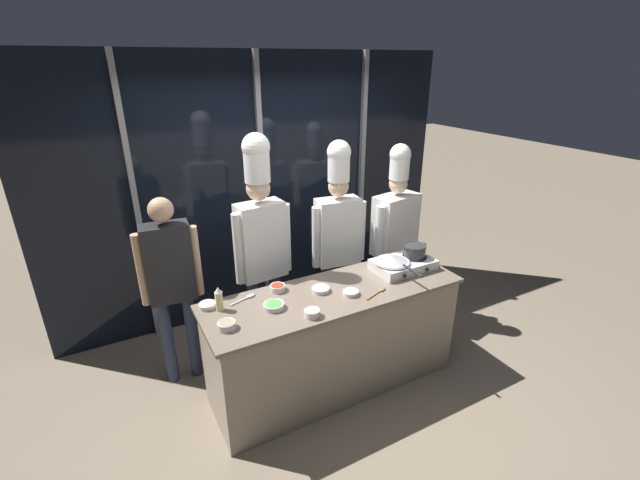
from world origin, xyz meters
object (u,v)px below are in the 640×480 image
at_px(chef_sous, 338,228).
at_px(prep_bowl_scallions, 274,305).
at_px(prep_bowl_noodles, 351,292).
at_px(frying_pan, 393,260).
at_px(squeeze_bottle_oil, 219,299).
at_px(prep_bowl_mushrooms, 226,325).
at_px(chef_head, 261,234).
at_px(portable_stove, 403,264).
at_px(prep_bowl_onion, 321,289).
at_px(person_guest, 171,274).
at_px(stock_pot, 415,250).
at_px(serving_spoon_slotted, 247,297).
at_px(prep_bowl_shrimp, 312,313).
at_px(chef_line, 395,226).
at_px(prep_bowl_chili_flakes, 278,287).
at_px(serving_spoon_solid, 379,291).

bearing_deg(chef_sous, prep_bowl_scallions, 42.44).
distance_m(prep_bowl_noodles, chef_sous, 0.86).
xyz_separation_m(frying_pan, squeeze_bottle_oil, (-1.48, 0.12, -0.03)).
bearing_deg(prep_bowl_mushrooms, chef_head, 53.19).
relative_size(portable_stove, chef_head, 0.25).
height_order(prep_bowl_onion, person_guest, person_guest).
relative_size(prep_bowl_onion, prep_bowl_mushrooms, 1.15).
distance_m(prep_bowl_onion, chef_sous, 0.83).
relative_size(squeeze_bottle_oil, chef_head, 0.09).
height_order(stock_pot, serving_spoon_slotted, stock_pot).
bearing_deg(prep_bowl_shrimp, serving_spoon_slotted, 124.66).
bearing_deg(portable_stove, chef_line, 58.37).
height_order(portable_stove, prep_bowl_scallions, portable_stove).
bearing_deg(squeeze_bottle_oil, prep_bowl_scallions, -24.95).
bearing_deg(prep_bowl_chili_flakes, squeeze_bottle_oil, -172.63).
bearing_deg(portable_stove, prep_bowl_noodles, -166.27).
bearing_deg(prep_bowl_scallions, portable_stove, 2.47).
height_order(prep_bowl_scallions, prep_bowl_mushrooms, prep_bowl_mushrooms).
bearing_deg(chef_sous, portable_stove, 123.57).
distance_m(prep_bowl_shrimp, prep_bowl_noodles, 0.43).
distance_m(serving_spoon_slotted, chef_head, 0.61).
bearing_deg(person_guest, portable_stove, 165.79).
distance_m(prep_bowl_chili_flakes, chef_sous, 0.94).
xyz_separation_m(prep_bowl_chili_flakes, prep_bowl_noodles, (0.48, -0.33, -0.01)).
distance_m(stock_pot, prep_bowl_noodles, 0.79).
height_order(portable_stove, chef_line, chef_line).
bearing_deg(prep_bowl_shrimp, frying_pan, 16.92).
height_order(prep_bowl_shrimp, serving_spoon_slotted, prep_bowl_shrimp).
height_order(prep_bowl_chili_flakes, serving_spoon_solid, prep_bowl_chili_flakes).
height_order(prep_bowl_mushrooms, chef_sous, chef_sous).
relative_size(prep_bowl_mushrooms, serving_spoon_slotted, 0.56).
bearing_deg(prep_bowl_noodles, frying_pan, 16.32).
bearing_deg(prep_bowl_mushrooms, chef_sous, 29.55).
bearing_deg(prep_bowl_mushrooms, prep_bowl_noodles, -0.99).
height_order(portable_stove, prep_bowl_mushrooms, portable_stove).
height_order(prep_bowl_shrimp, chef_line, chef_line).
height_order(prep_bowl_mushrooms, serving_spoon_slotted, prep_bowl_mushrooms).
distance_m(prep_bowl_noodles, chef_head, 0.93).
distance_m(stock_pot, serving_spoon_solid, 0.60).
bearing_deg(frying_pan, prep_bowl_chili_flakes, 169.71).
distance_m(frying_pan, prep_bowl_chili_flakes, 1.01).
bearing_deg(frying_pan, prep_bowl_noodles, -163.68).
relative_size(squeeze_bottle_oil, prep_bowl_chili_flakes, 1.53).
bearing_deg(frying_pan, chef_head, 147.44).
relative_size(squeeze_bottle_oil, prep_bowl_shrimp, 1.67).
bearing_deg(serving_spoon_slotted, serving_spoon_solid, -23.09).
distance_m(stock_pot, chef_sous, 0.75).
height_order(prep_bowl_shrimp, prep_bowl_noodles, prep_bowl_shrimp).
distance_m(frying_pan, serving_spoon_solid, 0.38).
height_order(prep_bowl_scallions, serving_spoon_slotted, prep_bowl_scallions).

